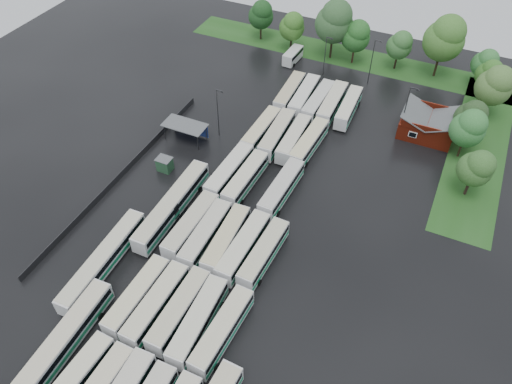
% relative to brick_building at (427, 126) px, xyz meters
% --- Properties ---
extents(ground, '(160.00, 160.00, 0.00)m').
position_rel_brick_building_xyz_m(ground, '(-24.00, -42.77, -1.87)').
color(ground, black).
rests_on(ground, ground).
extents(brick_building, '(10.07, 8.60, 5.39)m').
position_rel_brick_building_xyz_m(brick_building, '(0.00, 0.00, 0.00)').
color(brick_building, maroon).
rests_on(brick_building, ground).
extents(wash_shed, '(8.20, 4.20, 3.58)m').
position_rel_brick_building_xyz_m(wash_shed, '(-41.20, -20.74, 1.12)').
color(wash_shed, '#2D2D30').
rests_on(wash_shed, ground).
extents(utility_hut, '(2.70, 2.20, 2.62)m').
position_rel_brick_building_xyz_m(utility_hut, '(-40.20, -30.17, -0.55)').
color(utility_hut, '#1E4428').
rests_on(utility_hut, ground).
extents(grass_strip_north, '(80.00, 10.00, 0.01)m').
position_rel_brick_building_xyz_m(grass_strip_north, '(-22.00, 22.03, -1.86)').
color(grass_strip_north, '#1E4A17').
rests_on(grass_strip_north, ground).
extents(grass_strip_east, '(10.00, 50.00, 0.01)m').
position_rel_brick_building_xyz_m(grass_strip_east, '(10.00, 0.03, -1.86)').
color(grass_strip_east, '#1E4A17').
rests_on(grass_strip_east, ground).
extents(west_fence, '(0.10, 50.00, 1.20)m').
position_rel_brick_building_xyz_m(west_fence, '(-46.20, -34.77, -1.27)').
color(west_fence, '#2D2D30').
rests_on(west_fence, ground).
extents(bus_r0c0, '(3.20, 12.50, 3.45)m').
position_rel_brick_building_xyz_m(bus_r0c0, '(-28.40, -68.78, 0.03)').
color(bus_r0c0, silver).
rests_on(bus_r0c0, ground).
extents(bus_r1c0, '(2.85, 12.62, 3.50)m').
position_rel_brick_building_xyz_m(bus_r1c0, '(-28.42, -55.49, 0.06)').
color(bus_r1c0, silver).
rests_on(bus_r1c0, ground).
extents(bus_r1c1, '(2.89, 12.91, 3.58)m').
position_rel_brick_building_xyz_m(bus_r1c1, '(-25.36, -55.50, 0.11)').
color(bus_r1c1, silver).
rests_on(bus_r1c1, ground).
extents(bus_r1c2, '(2.74, 12.80, 3.56)m').
position_rel_brick_building_xyz_m(bus_r1c2, '(-22.05, -54.99, 0.09)').
color(bus_r1c2, silver).
rests_on(bus_r1c2, ground).
extents(bus_r1c3, '(3.32, 13.12, 3.62)m').
position_rel_brick_building_xyz_m(bus_r1c3, '(-18.94, -55.39, 0.13)').
color(bus_r1c3, silver).
rests_on(bus_r1c3, ground).
extents(bus_r1c4, '(3.24, 12.85, 3.55)m').
position_rel_brick_building_xyz_m(bus_r1c4, '(-15.44, -55.26, 0.09)').
color(bus_r1c4, silver).
rests_on(bus_r1c4, ground).
extents(bus_r2c0, '(3.01, 13.11, 3.64)m').
position_rel_brick_building_xyz_m(bus_r2c0, '(-28.22, -41.27, 0.13)').
color(bus_r2c0, silver).
rests_on(bus_r2c0, ground).
extents(bus_r2c1, '(2.98, 12.91, 3.58)m').
position_rel_brick_building_xyz_m(bus_r2c1, '(-25.30, -41.87, 0.10)').
color(bus_r2c1, silver).
rests_on(bus_r2c1, ground).
extents(bus_r2c2, '(3.31, 12.81, 3.53)m').
position_rel_brick_building_xyz_m(bus_r2c2, '(-22.01, -41.48, 0.08)').
color(bus_r2c2, silver).
rests_on(bus_r2c2, ground).
extents(bus_r2c3, '(3.09, 13.13, 3.64)m').
position_rel_brick_building_xyz_m(bus_r2c3, '(-18.99, -41.65, 0.14)').
color(bus_r2c3, silver).
rests_on(bus_r2c3, ground).
extents(bus_r2c4, '(3.13, 12.59, 3.48)m').
position_rel_brick_building_xyz_m(bus_r2c4, '(-15.78, -41.48, 0.05)').
color(bus_r2c4, silver).
rests_on(bus_r2c4, ground).
extents(bus_r3c0, '(3.21, 13.19, 3.65)m').
position_rel_brick_building_xyz_m(bus_r3c0, '(-28.53, -27.66, 0.14)').
color(bus_r3c0, silver).
rests_on(bus_r3c0, ground).
extents(bus_r3c1, '(3.05, 12.77, 3.53)m').
position_rel_brick_building_xyz_m(bus_r3c1, '(-25.22, -28.12, 0.08)').
color(bus_r3c1, silver).
rests_on(bus_r3c1, ground).
extents(bus_r3c3, '(3.22, 13.08, 3.62)m').
position_rel_brick_building_xyz_m(bus_r3c3, '(-18.72, -27.77, 0.12)').
color(bus_r3c3, silver).
rests_on(bus_r3c3, ground).
extents(bus_r4c0, '(2.94, 12.50, 3.46)m').
position_rel_brick_building_xyz_m(bus_r4c0, '(-28.39, -14.60, 0.04)').
color(bus_r4c0, silver).
rests_on(bus_r4c0, ground).
extents(bus_r4c1, '(3.28, 13.20, 3.65)m').
position_rel_brick_building_xyz_m(bus_r4c1, '(-25.14, -14.68, 0.14)').
color(bus_r4c1, silver).
rests_on(bus_r4c1, ground).
extents(bus_r4c2, '(2.93, 12.56, 3.48)m').
position_rel_brick_building_xyz_m(bus_r4c2, '(-21.83, -14.55, 0.05)').
color(bus_r4c2, silver).
rests_on(bus_r4c2, ground).
extents(bus_r4c3, '(3.30, 12.94, 3.57)m').
position_rel_brick_building_xyz_m(bus_r4c3, '(-18.78, -14.53, 0.10)').
color(bus_r4c3, silver).
rests_on(bus_r4c3, ground).
extents(bus_r5c0, '(3.20, 12.79, 3.53)m').
position_rel_brick_building_xyz_m(bus_r5c0, '(-28.28, -0.72, 0.08)').
color(bus_r5c0, silver).
rests_on(bus_r5c0, ground).
extents(bus_r5c1, '(3.29, 13.15, 3.63)m').
position_rel_brick_building_xyz_m(bus_r5c1, '(-25.04, -0.76, 0.13)').
color(bus_r5c1, silver).
rests_on(bus_r5c1, ground).
extents(bus_r5c2, '(2.97, 12.76, 3.54)m').
position_rel_brick_building_xyz_m(bus_r5c2, '(-21.83, -1.09, 0.08)').
color(bus_r5c2, silver).
rests_on(bus_r5c2, ground).
extents(bus_r5c3, '(3.11, 13.16, 3.65)m').
position_rel_brick_building_xyz_m(bus_r5c3, '(-18.94, -0.81, 0.14)').
color(bus_r5c3, silver).
rests_on(bus_r5c3, ground).
extents(bus_r5c4, '(3.13, 12.50, 3.45)m').
position_rel_brick_building_xyz_m(bus_r5c4, '(-15.60, -0.58, 0.03)').
color(bus_r5c4, silver).
rests_on(bus_r5c4, ground).
extents(artic_bus_west_a, '(3.29, 19.19, 3.55)m').
position_rel_brick_building_xyz_m(artic_bus_west_a, '(-33.06, -65.81, 0.10)').
color(artic_bus_west_a, silver).
rests_on(artic_bus_west_a, ground).
extents(artic_bus_west_b, '(3.03, 19.67, 3.64)m').
position_rel_brick_building_xyz_m(artic_bus_west_b, '(-33.18, -38.77, 0.15)').
color(artic_bus_west_b, silver).
rests_on(artic_bus_west_b, ground).
extents(artic_bus_west_c, '(3.20, 18.66, 3.45)m').
position_rel_brick_building_xyz_m(artic_bus_west_c, '(-36.47, -52.49, 0.05)').
color(artic_bus_west_c, silver).
rests_on(artic_bus_west_c, ground).
extents(minibus, '(2.79, 6.65, 2.85)m').
position_rel_brick_building_xyz_m(minibus, '(-33.59, 14.30, -0.28)').
color(minibus, silver).
rests_on(minibus, ground).
extents(tree_north_0, '(6.03, 6.03, 10.00)m').
position_rel_brick_building_xyz_m(tree_north_0, '(-44.69, 21.00, 4.56)').
color(tree_north_0, '#2D2218').
rests_on(tree_north_0, ground).
extents(tree_north_1, '(5.88, 5.88, 9.73)m').
position_rel_brick_building_xyz_m(tree_north_1, '(-35.84, 18.94, 4.39)').
color(tree_north_1, black).
rests_on(tree_north_1, ground).
extents(tree_north_2, '(8.55, 8.55, 14.16)m').
position_rel_brick_building_xyz_m(tree_north_2, '(-26.09, 19.69, 7.25)').
color(tree_north_2, '#2E2418').
rests_on(tree_north_2, ground).
extents(tree_north_3, '(6.39, 6.39, 10.58)m').
position_rel_brick_building_xyz_m(tree_north_3, '(-20.74, 19.66, 4.94)').
color(tree_north_3, '#3B251A').
rests_on(tree_north_3, ground).
extents(tree_north_4, '(5.64, 5.64, 9.33)m').
position_rel_brick_building_xyz_m(tree_north_4, '(-11.17, 21.22, 4.14)').
color(tree_north_4, black).
rests_on(tree_north_4, ground).
extents(tree_north_5, '(8.74, 8.74, 14.47)m').
position_rel_brick_building_xyz_m(tree_north_5, '(-2.37, 21.87, 7.45)').
color(tree_north_5, '#332517').
rests_on(tree_north_5, ground).
extents(tree_north_6, '(5.37, 5.37, 8.90)m').
position_rel_brick_building_xyz_m(tree_north_6, '(6.84, 21.72, 3.86)').
color(tree_north_6, '#3A2714').
rests_on(tree_north_6, ground).
extents(tree_east_0, '(5.80, 5.79, 9.59)m').
position_rel_brick_building_xyz_m(tree_east_0, '(9.65, -13.96, 4.30)').
color(tree_east_0, black).
rests_on(tree_east_0, ground).
extents(tree_east_1, '(6.28, 6.28, 10.41)m').
position_rel_brick_building_xyz_m(tree_east_1, '(6.92, -4.28, 4.83)').
color(tree_east_1, black).
rests_on(tree_east_1, ground).
extents(tree_east_2, '(5.77, 5.77, 9.55)m').
position_rel_brick_building_xyz_m(tree_east_2, '(6.85, 0.09, 4.28)').
color(tree_east_2, black).
rests_on(tree_east_2, ground).
extents(tree_east_3, '(7.05, 7.05, 11.68)m').
position_rel_brick_building_xyz_m(tree_east_3, '(9.49, 10.43, 5.65)').
color(tree_east_3, black).
rests_on(tree_east_3, ground).
extents(tree_east_4, '(5.22, 5.22, 8.64)m').
position_rel_brick_building_xyz_m(tree_east_4, '(8.11, 18.03, 3.69)').
color(tree_east_4, '#392815').
rests_on(tree_east_4, ground).
extents(lamp_post_ne, '(1.67, 0.32, 10.82)m').
position_rel_brick_building_xyz_m(lamp_post_ne, '(-4.46, -2.51, 4.42)').
color(lamp_post_ne, '#2D2D30').
rests_on(lamp_post_ne, ground).
extents(lamp_post_nw, '(1.58, 0.31, 10.26)m').
position_rel_brick_building_xyz_m(lamp_post_nw, '(-36.09, -17.10, 4.09)').
color(lamp_post_nw, '#2D2D30').
rests_on(lamp_post_nw, ground).
extents(lamp_post_back_w, '(1.42, 0.28, 9.21)m').
position_rel_brick_building_xyz_m(lamp_post_back_w, '(-25.11, 11.83, 3.48)').
color(lamp_post_back_w, '#2D2D30').
rests_on(lamp_post_back_w, ground).
extents(lamp_post_back_e, '(1.59, 0.31, 10.35)m').
position_rel_brick_building_xyz_m(lamp_post_back_e, '(-15.03, 12.82, 4.14)').
color(lamp_post_back_e, '#2D2D30').
rests_on(lamp_post_back_e, ground).
extents(puddle_0, '(5.01, 5.01, 0.01)m').
position_rel_brick_building_xyz_m(puddle_0, '(-24.05, -61.62, -1.86)').
color(puddle_0, black).
rests_on(puddle_0, ground).
extents(puddle_2, '(6.07, 6.07, 0.01)m').
position_rel_brick_building_xyz_m(puddle_2, '(-33.08, -39.30, -1.86)').
color(puddle_2, black).
rests_on(puddle_2, ground).
extents(puddle_3, '(4.23, 4.23, 0.01)m').
position_rel_brick_building_xyz_m(puddle_3, '(-19.34, -45.17, -1.86)').
color(puddle_3, black).
rests_on(puddle_3, ground).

